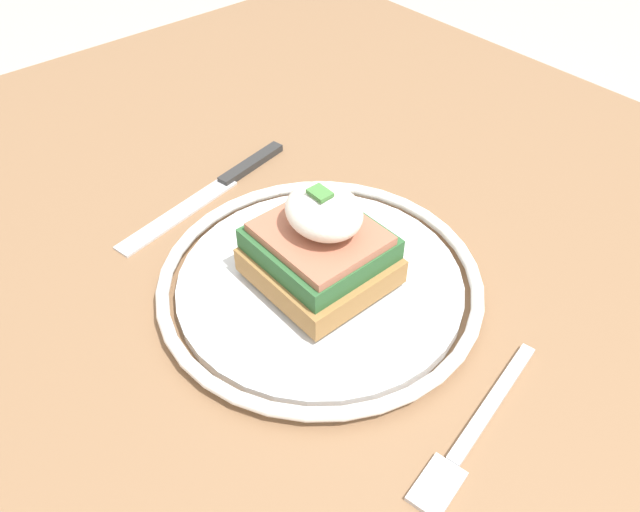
{
  "coord_description": "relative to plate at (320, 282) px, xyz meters",
  "views": [
    {
      "loc": [
        -0.23,
        0.26,
        1.1
      ],
      "look_at": [
        0.02,
        0.04,
        0.78
      ],
      "focal_mm": 35.0,
      "sensor_mm": 36.0,
      "label": 1
    }
  ],
  "objects": [
    {
      "name": "fork",
      "position": [
        -0.16,
        0.01,
        -0.01
      ],
      "size": [
        0.04,
        0.15,
        0.0
      ],
      "color": "silver",
      "rests_on": "dining_table"
    },
    {
      "name": "knife",
      "position": [
        0.16,
        -0.02,
        -0.01
      ],
      "size": [
        0.05,
        0.2,
        0.01
      ],
      "color": "#2D2D2D",
      "rests_on": "dining_table"
    },
    {
      "name": "dining_table",
      "position": [
        -0.02,
        -0.04,
        -0.12
      ],
      "size": [
        1.08,
        0.83,
        0.75
      ],
      "color": "#846042",
      "rests_on": "ground_plane"
    },
    {
      "name": "plate",
      "position": [
        0.0,
        0.0,
        0.0
      ],
      "size": [
        0.25,
        0.25,
        0.02
      ],
      "color": "silver",
      "rests_on": "dining_table"
    },
    {
      "name": "sandwich",
      "position": [
        0.0,
        -0.0,
        0.04
      ],
      "size": [
        0.1,
        0.11,
        0.08
      ],
      "color": "#9E703D",
      "rests_on": "plate"
    }
  ]
}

